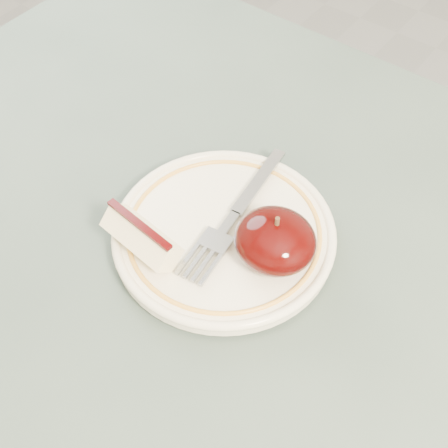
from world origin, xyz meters
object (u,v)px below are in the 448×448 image
Objects in this scene: table at (162,379)px; fork at (235,214)px; plate at (224,234)px; apple_half at (275,241)px.

fork reaches higher than table.
plate is at bearing 176.17° from fork.
plate is 2.84× the size of apple_half.
table is at bearing -84.10° from plate.
plate is 1.16× the size of fork.
plate is at bearing -175.41° from apple_half.
apple_half reaches higher than plate.
table is 12.40× the size of apple_half.
apple_half reaches higher than fork.
plate is 0.02m from fork.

